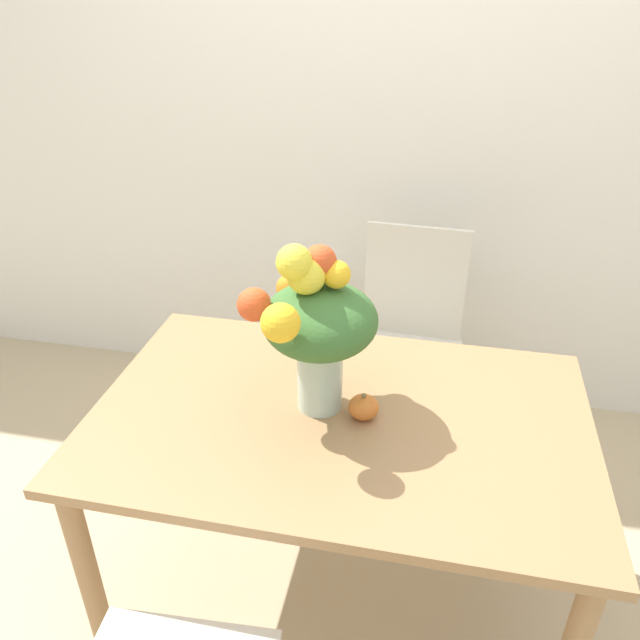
# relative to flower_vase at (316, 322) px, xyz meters

# --- Properties ---
(ground_plane) EXTENTS (12.00, 12.00, 0.00)m
(ground_plane) POSITION_rel_flower_vase_xyz_m (0.07, -0.03, -1.00)
(ground_plane) COLOR tan
(wall_back) EXTENTS (8.00, 0.06, 2.70)m
(wall_back) POSITION_rel_flower_vase_xyz_m (0.07, 1.20, 0.35)
(wall_back) COLOR white
(wall_back) RESTS_ON ground_plane
(dining_table) EXTENTS (1.35, 0.86, 0.74)m
(dining_table) POSITION_rel_flower_vase_xyz_m (0.07, -0.03, -0.37)
(dining_table) COLOR #9E754C
(dining_table) RESTS_ON ground_plane
(flower_vase) EXTENTS (0.35, 0.40, 0.49)m
(flower_vase) POSITION_rel_flower_vase_xyz_m (0.00, 0.00, 0.00)
(flower_vase) COLOR #B2CCBC
(flower_vase) RESTS_ON dining_table
(pumpkin) EXTENTS (0.08, 0.08, 0.08)m
(pumpkin) POSITION_rel_flower_vase_xyz_m (0.14, -0.02, -0.23)
(pumpkin) COLOR orange
(pumpkin) RESTS_ON dining_table
(dining_chair_near_window) EXTENTS (0.44, 0.44, 0.94)m
(dining_chair_near_window) POSITION_rel_flower_vase_xyz_m (0.20, 0.76, -0.51)
(dining_chair_near_window) COLOR silver
(dining_chair_near_window) RESTS_ON ground_plane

